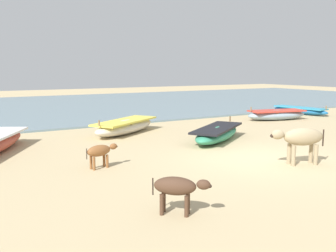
% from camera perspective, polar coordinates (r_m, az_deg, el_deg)
% --- Properties ---
extents(ground, '(80.00, 80.00, 0.00)m').
position_cam_1_polar(ground, '(11.07, 13.55, -4.83)').
color(ground, tan).
extents(sea_water, '(60.00, 20.00, 0.08)m').
position_cam_1_polar(sea_water, '(26.82, -14.26, 3.03)').
color(sea_water, slate).
rests_on(sea_water, ground).
extents(fishing_boat_0, '(3.46, 2.78, 0.69)m').
position_cam_1_polar(fishing_boat_0, '(13.50, 7.47, -1.09)').
color(fishing_boat_0, '#338C66').
rests_on(fishing_boat_0, ground).
extents(fishing_boat_1, '(3.35, 1.68, 0.70)m').
position_cam_1_polar(fishing_boat_1, '(19.62, 16.13, 1.68)').
color(fishing_boat_1, '#8CA5B7').
rests_on(fishing_boat_1, ground).
extents(fishing_boat_2, '(1.17, 3.50, 0.59)m').
position_cam_1_polar(fishing_boat_2, '(22.66, 19.35, 2.28)').
color(fishing_boat_2, '#1E669E').
rests_on(fishing_boat_2, ground).
extents(fishing_boat_5, '(3.69, 2.92, 0.73)m').
position_cam_1_polar(fishing_boat_5, '(15.00, -6.49, -0.03)').
color(fishing_boat_5, beige).
rests_on(fishing_boat_5, ground).
extents(cow_adult_dun, '(1.49, 0.83, 0.99)m').
position_cam_1_polar(cow_adult_dun, '(10.59, 19.54, -1.75)').
color(cow_adult_dun, tan).
rests_on(cow_adult_dun, ground).
extents(calf_near_dark, '(0.89, 0.83, 0.68)m').
position_cam_1_polar(calf_near_dark, '(6.63, 1.38, -9.30)').
color(calf_near_dark, '#4C3323').
rests_on(calf_near_dark, ground).
extents(calf_far_brown, '(0.93, 0.40, 0.61)m').
position_cam_1_polar(calf_far_brown, '(9.82, -10.26, -3.81)').
color(calf_far_brown, brown).
rests_on(calf_far_brown, ground).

